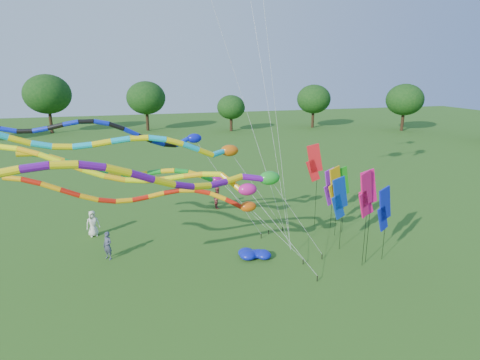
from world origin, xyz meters
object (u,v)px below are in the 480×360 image
object	(u,v)px
tube_kite_red	(164,197)
tube_kite_orange	(142,173)
blue_nylon_heap	(257,254)
person_a	(93,224)
person_c	(218,197)
person_b	(108,246)

from	to	relation	value
tube_kite_red	tube_kite_orange	bearing A→B (deg)	-144.04
tube_kite_red	blue_nylon_heap	distance (m)	6.26
tube_kite_orange	person_a	xyz separation A→B (m)	(-3.04, 6.57, -4.65)
person_c	tube_kite_orange	bearing A→B (deg)	150.59
person_b	tube_kite_red	bearing A→B (deg)	5.76
tube_kite_red	blue_nylon_heap	size ratio (longest dim) A/B	8.62
tube_kite_red	tube_kite_orange	size ratio (longest dim) A/B	0.89
tube_kite_orange	person_c	bearing A→B (deg)	76.02
blue_nylon_heap	person_c	bearing A→B (deg)	91.93
person_a	person_b	bearing A→B (deg)	-90.25
tube_kite_red	person_a	xyz separation A→B (m)	(-3.99, 6.05, -3.26)
tube_kite_orange	person_b	xyz separation A→B (m)	(-2.03, 3.03, -4.69)
person_c	blue_nylon_heap	bearing A→B (deg)	-177.54
person_a	blue_nylon_heap	bearing A→B (deg)	-48.38
person_b	person_c	bearing A→B (deg)	86.92
blue_nylon_heap	tube_kite_red	bearing A→B (deg)	-174.76
blue_nylon_heap	person_b	xyz separation A→B (m)	(-7.88, 2.05, 0.56)
person_a	tube_kite_red	bearing A→B (deg)	-72.76
tube_kite_orange	person_c	world-z (taller)	tube_kite_orange
tube_kite_orange	person_a	distance (m)	8.61
person_b	tube_kite_orange	bearing A→B (deg)	-10.42
tube_kite_orange	person_b	bearing A→B (deg)	139.78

